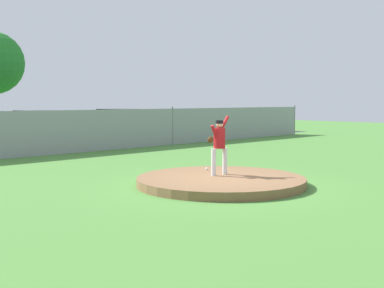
{
  "coord_description": "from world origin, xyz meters",
  "views": [
    {
      "loc": [
        -9.83,
        -8.74,
        2.26
      ],
      "look_at": [
        0.03,
        1.12,
        1.04
      ],
      "focal_mm": 46.34,
      "sensor_mm": 36.0,
      "label": 1
    }
  ],
  "objects_px": {
    "pitcher_youth": "(219,141)",
    "parked_car_champagne": "(120,125)",
    "baseball": "(207,169)",
    "parked_car_silver": "(39,129)",
    "parked_car_red": "(169,124)"
  },
  "relations": [
    {
      "from": "pitcher_youth",
      "to": "parked_car_silver",
      "type": "distance_m",
      "value": 13.89
    },
    {
      "from": "parked_car_champagne",
      "to": "parked_car_red",
      "type": "bearing_deg",
      "value": -1.47
    },
    {
      "from": "parked_car_champagne",
      "to": "baseball",
      "type": "bearing_deg",
      "value": -117.12
    },
    {
      "from": "baseball",
      "to": "parked_car_champagne",
      "type": "height_order",
      "value": "parked_car_champagne"
    },
    {
      "from": "parked_car_red",
      "to": "parked_car_silver",
      "type": "relative_size",
      "value": 1.13
    },
    {
      "from": "parked_car_red",
      "to": "parked_car_champagne",
      "type": "xyz_separation_m",
      "value": [
        -3.81,
        0.1,
        0.04
      ]
    },
    {
      "from": "pitcher_youth",
      "to": "parked_car_silver",
      "type": "height_order",
      "value": "pitcher_youth"
    },
    {
      "from": "baseball",
      "to": "parked_car_red",
      "type": "relative_size",
      "value": 0.02
    },
    {
      "from": "parked_car_silver",
      "to": "pitcher_youth",
      "type": "bearing_deg",
      "value": -98.1
    },
    {
      "from": "baseball",
      "to": "parked_car_red",
      "type": "height_order",
      "value": "parked_car_red"
    },
    {
      "from": "parked_car_red",
      "to": "baseball",
      "type": "bearing_deg",
      "value": -128.59
    },
    {
      "from": "parked_car_red",
      "to": "parked_car_silver",
      "type": "distance_m",
      "value": 9.33
    },
    {
      "from": "baseball",
      "to": "parked_car_silver",
      "type": "distance_m",
      "value": 12.93
    },
    {
      "from": "parked_car_champagne",
      "to": "parked_car_silver",
      "type": "relative_size",
      "value": 1.03
    },
    {
      "from": "pitcher_youth",
      "to": "parked_car_champagne",
      "type": "distance_m",
      "value": 16.33
    }
  ]
}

